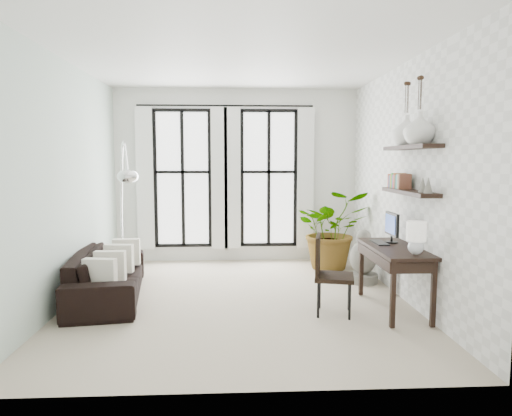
{
  "coord_description": "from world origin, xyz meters",
  "views": [
    {
      "loc": [
        -0.07,
        -6.05,
        1.89
      ],
      "look_at": [
        0.25,
        0.3,
        1.23
      ],
      "focal_mm": 32.0,
      "sensor_mm": 36.0,
      "label": 1
    }
  ],
  "objects": [
    {
      "name": "vase_b",
      "position": [
        2.11,
        -0.37,
        2.27
      ],
      "size": [
        0.37,
        0.37,
        0.38
      ],
      "primitive_type": "imported",
      "color": "white",
      "rests_on": "shelf_upper"
    },
    {
      "name": "wall_shelves",
      "position": [
        2.11,
        -0.48,
        1.73
      ],
      "size": [
        0.25,
        1.3,
        0.6
      ],
      "color": "black",
      "rests_on": "wall_right"
    },
    {
      "name": "windows",
      "position": [
        -0.2,
        2.43,
        1.56
      ],
      "size": [
        3.26,
        0.13,
        2.65
      ],
      "color": "white",
      "rests_on": "wall_back"
    },
    {
      "name": "ceiling",
      "position": [
        0.0,
        0.0,
        3.2
      ],
      "size": [
        5.0,
        5.0,
        0.0
      ],
      "primitive_type": "plane",
      "color": "white",
      "rests_on": "wall_back"
    },
    {
      "name": "desk_chair",
      "position": [
        1.08,
        -0.61,
        0.56
      ],
      "size": [
        0.56,
        0.56,
        0.98
      ],
      "rotation": [
        0.0,
        0.0,
        -0.23
      ],
      "color": "black",
      "rests_on": "floor"
    },
    {
      "name": "buddha",
      "position": [
        1.94,
        0.79,
        0.35
      ],
      "size": [
        0.46,
        0.46,
        0.83
      ],
      "color": "gray",
      "rests_on": "floor"
    },
    {
      "name": "desk",
      "position": [
        1.94,
        -0.57,
        0.75
      ],
      "size": [
        0.58,
        1.37,
        1.2
      ],
      "color": "black",
      "rests_on": "floor"
    },
    {
      "name": "wall_right",
      "position": [
        2.25,
        0.0,
        1.6
      ],
      "size": [
        0.0,
        5.0,
        5.0
      ],
      "primitive_type": "plane",
      "rotation": [
        1.57,
        0.0,
        -1.57
      ],
      "color": "white",
      "rests_on": "floor"
    },
    {
      "name": "arc_lamp",
      "position": [
        -1.7,
        0.85,
        1.68
      ],
      "size": [
        0.71,
        1.53,
        2.17
      ],
      "color": "silver",
      "rests_on": "floor"
    },
    {
      "name": "floor",
      "position": [
        0.0,
        0.0,
        0.0
      ],
      "size": [
        5.0,
        5.0,
        0.0
      ],
      "primitive_type": "plane",
      "color": "#BAAA93",
      "rests_on": "ground"
    },
    {
      "name": "wall_left",
      "position": [
        -2.25,
        0.0,
        1.6
      ],
      "size": [
        0.0,
        5.0,
        5.0
      ],
      "primitive_type": "plane",
      "rotation": [
        1.57,
        0.0,
        1.57
      ],
      "color": "silver",
      "rests_on": "floor"
    },
    {
      "name": "throw_pillows",
      "position": [
        -1.7,
        0.19,
        0.5
      ],
      "size": [
        0.4,
        1.52,
        0.4
      ],
      "color": "silver",
      "rests_on": "sofa"
    },
    {
      "name": "sofa",
      "position": [
        -1.8,
        0.19,
        0.32
      ],
      "size": [
        1.17,
        2.31,
        0.65
      ],
      "primitive_type": "imported",
      "rotation": [
        0.0,
        0.0,
        1.71
      ],
      "color": "black",
      "rests_on": "floor"
    },
    {
      "name": "wall_back",
      "position": [
        0.0,
        2.5,
        1.6
      ],
      "size": [
        4.5,
        0.0,
        4.5
      ],
      "primitive_type": "plane",
      "rotation": [
        1.57,
        0.0,
        0.0
      ],
      "color": "white",
      "rests_on": "floor"
    },
    {
      "name": "vase_a",
      "position": [
        2.11,
        -0.77,
        2.27
      ],
      "size": [
        0.37,
        0.37,
        0.38
      ],
      "primitive_type": "imported",
      "color": "white",
      "rests_on": "shelf_upper"
    },
    {
      "name": "plant",
      "position": [
        1.65,
        1.72,
        0.69
      ],
      "size": [
        1.26,
        1.1,
        1.38
      ],
      "primitive_type": "imported",
      "rotation": [
        0.0,
        0.0,
        -0.02
      ],
      "color": "#2D7228",
      "rests_on": "floor"
    }
  ]
}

